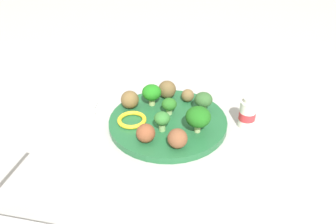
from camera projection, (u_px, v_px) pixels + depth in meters
name	position (u px, v px, depth m)	size (l,w,h in m)	color
ground_plane	(168.00, 124.00, 0.78)	(4.00, 4.00, 0.00)	#B2B2AD
plate	(168.00, 122.00, 0.78)	(0.28, 0.28, 0.02)	#236638
broccoli_floret_back_left	(198.00, 117.00, 0.71)	(0.06, 0.06, 0.06)	#AAB879
broccoli_floret_far_rim	(203.00, 100.00, 0.78)	(0.04, 0.04, 0.05)	#8CC76B
broccoli_floret_near_rim	(152.00, 93.00, 0.81)	(0.05, 0.05, 0.05)	#A9BD72
broccoli_floret_mid_left	(162.00, 119.00, 0.72)	(0.04, 0.04, 0.05)	#91BD70
broccoli_floret_mid_right	(170.00, 105.00, 0.78)	(0.04, 0.04, 0.04)	#98BA74
meatball_center	(146.00, 133.00, 0.69)	(0.04, 0.04, 0.04)	brown
meatball_back_left	(177.00, 138.00, 0.68)	(0.04, 0.04, 0.04)	brown
meatball_mid_right	(188.00, 95.00, 0.83)	(0.03, 0.03, 0.03)	brown
meatball_mid_left	(167.00, 89.00, 0.84)	(0.05, 0.05, 0.05)	brown
meatball_near_rim	(130.00, 100.00, 0.80)	(0.04, 0.04, 0.04)	brown
pepper_ring_front_right	(132.00, 120.00, 0.76)	(0.07, 0.07, 0.01)	yellow
napkin	(72.00, 108.00, 0.84)	(0.17, 0.12, 0.01)	white
fork	(78.00, 103.00, 0.85)	(0.12, 0.03, 0.01)	silver
knife	(71.00, 110.00, 0.82)	(0.15, 0.03, 0.01)	silver
yogurt_bottle	(247.00, 114.00, 0.76)	(0.04, 0.04, 0.08)	white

